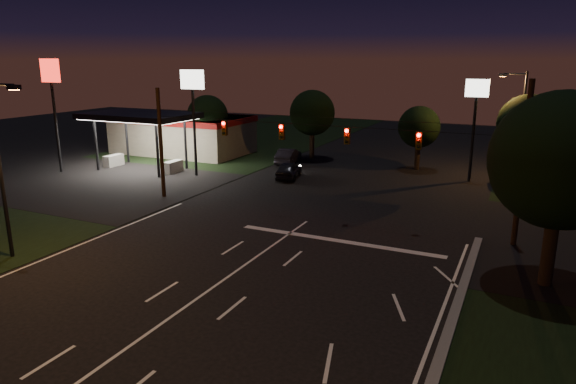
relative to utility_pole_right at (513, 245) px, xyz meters
The scene contains 19 objects.
ground 19.21m from the utility_pole_right, 128.66° to the right, with size 140.00×140.00×0.00m, color black.
cross_street_left 32.02m from the utility_pole_right, behind, with size 20.00×16.00×0.02m, color black.
stop_bar 9.66m from the utility_pole_right, 158.75° to the right, with size 12.00×0.50×0.01m, color silver.
utility_pole_right is the anchor object (origin of this frame).
utility_pole_left 24.00m from the utility_pole_right, behind, with size 0.28×0.28×8.00m, color black.
signal_span 13.20m from the utility_pole_right, behind, with size 24.00×0.40×1.56m.
gas_station 37.27m from the utility_pole_right, 155.56° to the left, with size 14.20×16.10×5.25m.
pole_sign_left_near 27.82m from the utility_pole_right, 164.93° to the left, with size 2.20×0.30×9.10m.
pole_sign_left_far 38.87m from the utility_pole_right, behind, with size 2.00×0.30×10.00m.
pole_sign_right 16.73m from the utility_pole_right, 104.93° to the left, with size 1.80×0.30×8.40m.
street_light_left 27.14m from the utility_pole_right, 150.78° to the right, with size 2.20×0.35×9.00m.
street_light_right_far 17.81m from the utility_pole_right, 92.57° to the left, with size 2.20×0.35×9.00m.
tree_right_near 7.61m from the utility_pole_right, 72.47° to the right, with size 6.00×6.00×8.76m.
tree_far_a 33.84m from the utility_pole_right, 153.24° to the left, with size 4.20×4.20×6.42m.
tree_far_b 28.04m from the utility_pole_right, 136.25° to the left, with size 4.60×4.60×6.98m.
tree_far_c 20.58m from the utility_pole_right, 116.39° to the left, with size 3.80×3.80×5.86m.
tree_far_d 16.84m from the utility_pole_right, 89.92° to the left, with size 4.80×4.80×7.30m.
car_oncoming_a 20.61m from the utility_pole_right, 152.28° to the left, with size 1.69×4.21×1.44m, color black.
car_oncoming_b 25.98m from the utility_pole_right, 143.85° to the left, with size 1.58×4.54×1.50m, color black.
Camera 1 is at (12.11, -14.47, 9.95)m, focal length 32.00 mm.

